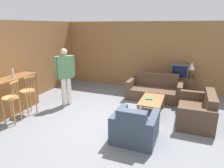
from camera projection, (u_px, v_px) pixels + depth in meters
name	position (u px, v px, depth m)	size (l,w,h in m)	color
ground_plane	(107.00, 125.00, 5.10)	(24.00, 24.00, 0.00)	slate
wall_back	(141.00, 55.00, 7.94)	(9.40, 0.08, 2.60)	olive
wall_left	(36.00, 59.00, 7.00)	(0.08, 8.58, 2.60)	olive
bar_counter	(5.00, 97.00, 5.57)	(0.55, 2.12, 1.02)	brown
bar_chair_near	(11.00, 101.00, 5.09)	(0.47, 0.47, 1.13)	#B77F42
bar_chair_mid	(28.00, 94.00, 5.61)	(0.47, 0.47, 1.13)	#B77F42
couch_far	(155.00, 90.00, 6.88)	(1.80, 0.94, 0.85)	#4C3828
armchair_near	(135.00, 128.00, 4.37)	(0.93, 0.89, 0.83)	#384251
loveseat_right	(198.00, 111.00, 5.21)	(0.86, 1.50, 0.81)	#4C3828
coffee_table	(152.00, 101.00, 5.68)	(0.61, 1.09, 0.43)	brown
tv_unit	(178.00, 85.00, 7.33)	(1.04, 0.50, 0.66)	#513823
tv	(180.00, 70.00, 7.17)	(0.57, 0.50, 0.48)	#4C4C4C
bottle	(13.00, 72.00, 5.70)	(0.06, 0.06, 0.31)	silver
book_on_table	(149.00, 98.00, 5.69)	(0.21, 0.20, 0.03)	#33704C
table_lamp	(192.00, 67.00, 7.00)	(0.24, 0.24, 0.54)	brown
person_by_window	(65.00, 74.00, 6.16)	(0.45, 0.51, 1.79)	silver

